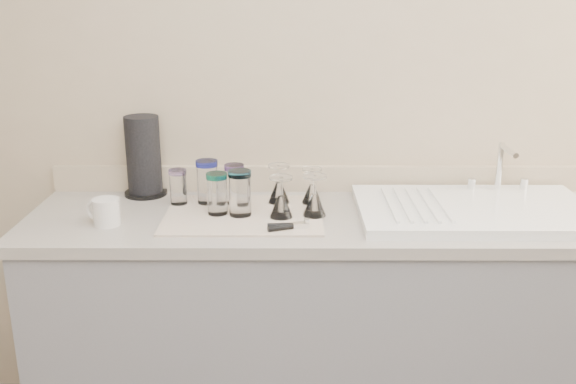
{
  "coord_description": "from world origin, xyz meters",
  "views": [
    {
      "loc": [
        -0.1,
        -0.94,
        1.66
      ],
      "look_at": [
        -0.11,
        1.15,
        1.0
      ],
      "focal_mm": 40.0,
      "sensor_mm": 36.0,
      "label": 1
    }
  ],
  "objects_px": {
    "tumbler_teal": "(178,186)",
    "tumbler_purple": "(235,184)",
    "white_mug": "(106,212)",
    "tumbler_blue": "(217,193)",
    "goblet_back_left": "(279,190)",
    "can_opener": "(288,226)",
    "goblet_back_right": "(312,191)",
    "tumbler_lavender": "(240,193)",
    "sink_unit": "(475,209)",
    "paper_towel_roll": "(144,157)",
    "tumbler_cyan": "(207,181)",
    "goblet_front_right": "(314,202)",
    "goblet_front_left": "(281,203)"
  },
  "relations": [
    {
      "from": "goblet_back_right",
      "to": "paper_towel_roll",
      "type": "xyz_separation_m",
      "value": [
        -0.64,
        0.12,
        0.1
      ]
    },
    {
      "from": "tumbler_blue",
      "to": "goblet_back_left",
      "type": "distance_m",
      "value": 0.25
    },
    {
      "from": "tumbler_lavender",
      "to": "goblet_front_right",
      "type": "relative_size",
      "value": 1.1
    },
    {
      "from": "goblet_back_right",
      "to": "paper_towel_roll",
      "type": "relative_size",
      "value": 0.43
    },
    {
      "from": "tumbler_blue",
      "to": "white_mug",
      "type": "distance_m",
      "value": 0.38
    },
    {
      "from": "tumbler_purple",
      "to": "can_opener",
      "type": "bearing_deg",
      "value": -53.71
    },
    {
      "from": "goblet_back_left",
      "to": "paper_towel_roll",
      "type": "bearing_deg",
      "value": 167.34
    },
    {
      "from": "tumbler_blue",
      "to": "goblet_front_left",
      "type": "relative_size",
      "value": 1.02
    },
    {
      "from": "can_opener",
      "to": "white_mug",
      "type": "xyz_separation_m",
      "value": [
        -0.62,
        0.06,
        0.03
      ]
    },
    {
      "from": "goblet_back_right",
      "to": "goblet_front_left",
      "type": "height_order",
      "value": "goblet_front_left"
    },
    {
      "from": "tumbler_blue",
      "to": "goblet_front_left",
      "type": "bearing_deg",
      "value": -8.45
    },
    {
      "from": "tumbler_lavender",
      "to": "goblet_front_left",
      "type": "bearing_deg",
      "value": -7.9
    },
    {
      "from": "tumbler_teal",
      "to": "tumbler_purple",
      "type": "distance_m",
      "value": 0.21
    },
    {
      "from": "tumbler_cyan",
      "to": "goblet_back_left",
      "type": "xyz_separation_m",
      "value": [
        0.26,
        0.01,
        -0.03
      ]
    },
    {
      "from": "tumbler_teal",
      "to": "goblet_back_right",
      "type": "bearing_deg",
      "value": 1.18
    },
    {
      "from": "goblet_back_left",
      "to": "goblet_back_right",
      "type": "xyz_separation_m",
      "value": [
        0.12,
        -0.01,
        -0.0
      ]
    },
    {
      "from": "tumbler_blue",
      "to": "tumbler_purple",
      "type": "bearing_deg",
      "value": 67.42
    },
    {
      "from": "tumbler_purple",
      "to": "sink_unit",
      "type": "bearing_deg",
      "value": -7.15
    },
    {
      "from": "sink_unit",
      "to": "goblet_front_left",
      "type": "xyz_separation_m",
      "value": [
        -0.68,
        -0.05,
        0.04
      ]
    },
    {
      "from": "goblet_back_left",
      "to": "white_mug",
      "type": "xyz_separation_m",
      "value": [
        -0.58,
        -0.22,
        -0.01
      ]
    },
    {
      "from": "tumbler_purple",
      "to": "tumbler_blue",
      "type": "bearing_deg",
      "value": -112.58
    },
    {
      "from": "tumbler_blue",
      "to": "tumbler_teal",
      "type": "bearing_deg",
      "value": 144.16
    },
    {
      "from": "can_opener",
      "to": "tumbler_cyan",
      "type": "bearing_deg",
      "value": 137.6
    },
    {
      "from": "can_opener",
      "to": "tumbler_blue",
      "type": "bearing_deg",
      "value": 149.19
    },
    {
      "from": "white_mug",
      "to": "paper_towel_roll",
      "type": "bearing_deg",
      "value": 79.69
    },
    {
      "from": "sink_unit",
      "to": "can_opener",
      "type": "xyz_separation_m",
      "value": [
        -0.66,
        -0.16,
        -0.0
      ]
    },
    {
      "from": "can_opener",
      "to": "paper_towel_roll",
      "type": "height_order",
      "value": "paper_towel_roll"
    },
    {
      "from": "goblet_back_right",
      "to": "tumbler_teal",
      "type": "bearing_deg",
      "value": -178.82
    },
    {
      "from": "tumbler_purple",
      "to": "tumbler_lavender",
      "type": "relative_size",
      "value": 0.9
    },
    {
      "from": "sink_unit",
      "to": "tumbler_lavender",
      "type": "bearing_deg",
      "value": -178.1
    },
    {
      "from": "goblet_back_left",
      "to": "can_opener",
      "type": "distance_m",
      "value": 0.28
    },
    {
      "from": "tumbler_purple",
      "to": "white_mug",
      "type": "xyz_separation_m",
      "value": [
        -0.42,
        -0.21,
        -0.04
      ]
    },
    {
      "from": "sink_unit",
      "to": "goblet_front_left",
      "type": "distance_m",
      "value": 0.69
    },
    {
      "from": "white_mug",
      "to": "tumbler_blue",
      "type": "bearing_deg",
      "value": 14.08
    },
    {
      "from": "tumbler_cyan",
      "to": "white_mug",
      "type": "relative_size",
      "value": 1.18
    },
    {
      "from": "goblet_front_right",
      "to": "can_opener",
      "type": "height_order",
      "value": "goblet_front_right"
    },
    {
      "from": "tumbler_teal",
      "to": "tumbler_blue",
      "type": "relative_size",
      "value": 0.87
    },
    {
      "from": "tumbler_purple",
      "to": "can_opener",
      "type": "relative_size",
      "value": 1.03
    },
    {
      "from": "tumbler_purple",
      "to": "tumbler_blue",
      "type": "relative_size",
      "value": 0.99
    },
    {
      "from": "white_mug",
      "to": "paper_towel_roll",
      "type": "relative_size",
      "value": 0.44
    },
    {
      "from": "tumbler_purple",
      "to": "tumbler_lavender",
      "type": "bearing_deg",
      "value": -77.47
    },
    {
      "from": "tumbler_lavender",
      "to": "can_opener",
      "type": "bearing_deg",
      "value": -38.75
    },
    {
      "from": "tumbler_blue",
      "to": "goblet_back_left",
      "type": "bearing_deg",
      "value": 31.2
    },
    {
      "from": "goblet_back_left",
      "to": "tumbler_purple",
      "type": "bearing_deg",
      "value": -177.37
    },
    {
      "from": "tumbler_lavender",
      "to": "goblet_front_right",
      "type": "bearing_deg",
      "value": -0.83
    },
    {
      "from": "tumbler_blue",
      "to": "goblet_back_left",
      "type": "height_order",
      "value": "tumbler_blue"
    },
    {
      "from": "tumbler_cyan",
      "to": "paper_towel_roll",
      "type": "relative_size",
      "value": 0.52
    },
    {
      "from": "tumbler_teal",
      "to": "can_opener",
      "type": "relative_size",
      "value": 0.92
    },
    {
      "from": "tumbler_blue",
      "to": "tumbler_lavender",
      "type": "height_order",
      "value": "tumbler_lavender"
    },
    {
      "from": "goblet_back_left",
      "to": "goblet_back_right",
      "type": "distance_m",
      "value": 0.12
    }
  ]
}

